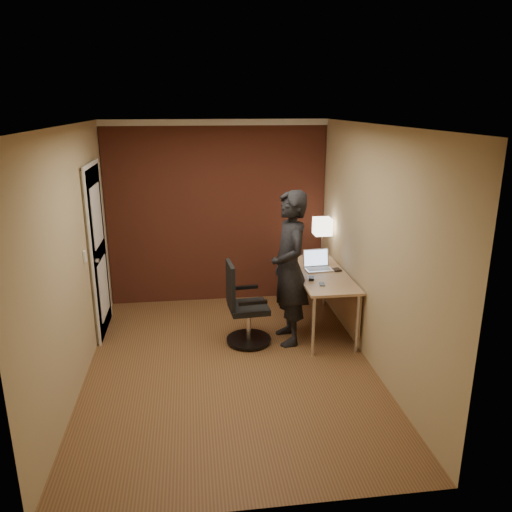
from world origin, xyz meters
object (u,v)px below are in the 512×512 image
at_px(mouse, 311,278).
at_px(phone, 322,284).
at_px(desk_lamp, 322,227).
at_px(person, 289,269).
at_px(desk, 326,282).
at_px(office_chair, 243,309).
at_px(laptop, 317,264).
at_px(wallet, 337,270).

xyz_separation_m(mouse, phone, (0.08, -0.17, -0.01)).
distance_m(desk_lamp, person, 1.11).
relative_size(desk, desk_lamp, 2.80).
bearing_deg(office_chair, desk, 15.55).
distance_m(desk_lamp, office_chair, 1.62).
bearing_deg(laptop, wallet, -26.79).
distance_m(desk, office_chair, 1.11).
bearing_deg(phone, wallet, 64.84).
height_order(desk, desk_lamp, desk_lamp).
height_order(laptop, office_chair, office_chair).
bearing_deg(desk_lamp, mouse, -111.80).
height_order(desk_lamp, mouse, desk_lamp).
relative_size(laptop, phone, 3.04).
relative_size(phone, wallet, 1.05).
distance_m(desk_lamp, laptop, 0.60).
bearing_deg(desk, phone, -112.13).
height_order(office_chair, person, person).
xyz_separation_m(wallet, person, (-0.66, -0.33, 0.15)).
bearing_deg(person, desk_lamp, 141.20).
relative_size(desk_lamp, person, 0.30).
distance_m(mouse, person, 0.31).
distance_m(mouse, office_chair, 0.87).
xyz_separation_m(desk_lamp, phone, (-0.26, -1.02, -0.41)).
relative_size(wallet, office_chair, 0.11).
bearing_deg(phone, mouse, 123.70).
distance_m(wallet, person, 0.76).
bearing_deg(office_chair, phone, -7.96).
bearing_deg(laptop, phone, -98.70).
relative_size(mouse, wallet, 0.91).
bearing_deg(mouse, laptop, 80.20).
distance_m(desk, mouse, 0.38).
height_order(mouse, person, person).
bearing_deg(phone, desk, 76.38).
xyz_separation_m(desk_lamp, person, (-0.61, -0.89, -0.25)).
relative_size(desk, laptop, 4.29).
xyz_separation_m(mouse, person, (-0.27, -0.05, 0.15)).
bearing_deg(laptop, desk_lamp, 69.36).
height_order(desk, person, person).
height_order(desk, laptop, laptop).
height_order(wallet, person, person).
height_order(phone, person, person).
height_order(laptop, mouse, laptop).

